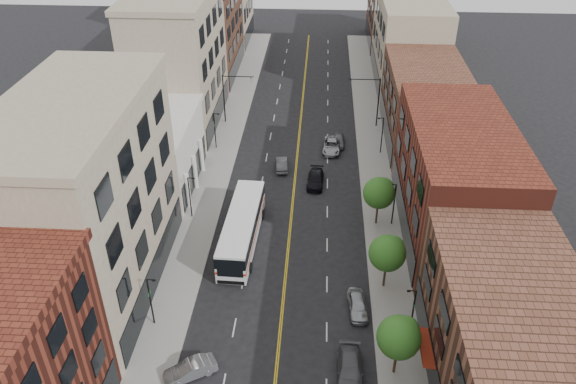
% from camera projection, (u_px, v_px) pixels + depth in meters
% --- Properties ---
extents(sidewalk_left, '(4.00, 110.00, 0.15)m').
position_uv_depth(sidewalk_left, '(218.00, 167.00, 71.43)').
color(sidewalk_left, gray).
rests_on(sidewalk_left, ground).
extents(sidewalk_right, '(4.00, 110.00, 0.15)m').
position_uv_depth(sidewalk_right, '(375.00, 172.00, 70.40)').
color(sidewalk_right, gray).
rests_on(sidewalk_right, ground).
extents(bldg_l_tanoffice, '(10.00, 22.00, 18.00)m').
position_uv_depth(bldg_l_tanoffice, '(88.00, 204.00, 48.52)').
color(bldg_l_tanoffice, gray).
rests_on(bldg_l_tanoffice, ground).
extents(bldg_l_white, '(10.00, 14.00, 8.00)m').
position_uv_depth(bldg_l_white, '(151.00, 154.00, 66.30)').
color(bldg_l_white, silver).
rests_on(bldg_l_white, ground).
extents(bldg_l_far_a, '(10.00, 20.00, 18.00)m').
position_uv_depth(bldg_l_far_a, '(179.00, 63.00, 77.80)').
color(bldg_l_far_a, gray).
rests_on(bldg_l_far_a, ground).
extents(bldg_l_far_b, '(10.00, 20.00, 15.00)m').
position_uv_depth(bldg_l_far_b, '(206.00, 30.00, 95.35)').
color(bldg_l_far_b, brown).
rests_on(bldg_l_far_b, ground).
extents(bldg_r_near, '(10.00, 26.00, 10.00)m').
position_uv_depth(bldg_r_near, '(521.00, 378.00, 38.07)').
color(bldg_r_near, brown).
rests_on(bldg_r_near, ground).
extents(bldg_r_mid, '(10.00, 22.00, 12.00)m').
position_uv_depth(bldg_r_mid, '(456.00, 180.00, 57.61)').
color(bldg_r_mid, '#592117').
rests_on(bldg_r_mid, ground).
extents(bldg_r_far_a, '(10.00, 20.00, 10.00)m').
position_uv_depth(bldg_r_far_a, '(425.00, 104.00, 75.72)').
color(bldg_r_far_a, brown).
rests_on(bldg_r_far_a, ground).
extents(bldg_r_far_b, '(10.00, 22.00, 14.00)m').
position_uv_depth(bldg_r_far_b, '(409.00, 40.00, 92.20)').
color(bldg_r_far_b, gray).
rests_on(bldg_r_far_b, ground).
extents(bldg_r_far_c, '(10.00, 18.00, 11.00)m').
position_uv_depth(bldg_r_far_c, '(396.00, 15.00, 109.76)').
color(bldg_r_far_c, brown).
rests_on(bldg_r_far_c, ground).
extents(tree_r_1, '(3.40, 3.40, 5.59)m').
position_uv_depth(tree_r_1, '(400.00, 336.00, 42.34)').
color(tree_r_1, black).
rests_on(tree_r_1, sidewalk_right).
extents(tree_r_2, '(3.40, 3.40, 5.59)m').
position_uv_depth(tree_r_2, '(388.00, 252.00, 50.71)').
color(tree_r_2, black).
rests_on(tree_r_2, sidewalk_right).
extents(tree_r_3, '(3.40, 3.40, 5.59)m').
position_uv_depth(tree_r_3, '(380.00, 192.00, 59.08)').
color(tree_r_3, black).
rests_on(tree_r_3, sidewalk_right).
extents(lamp_l_1, '(0.81, 0.55, 5.05)m').
position_uv_depth(lamp_l_1, '(151.00, 299.00, 47.31)').
color(lamp_l_1, black).
rests_on(lamp_l_1, sidewalk_left).
extents(lamp_l_2, '(0.81, 0.55, 5.05)m').
position_uv_depth(lamp_l_2, '(190.00, 195.00, 60.70)').
color(lamp_l_2, black).
rests_on(lamp_l_2, sidewalk_left).
extents(lamp_l_3, '(0.81, 0.55, 5.05)m').
position_uv_depth(lamp_l_3, '(215.00, 129.00, 74.08)').
color(lamp_l_3, black).
rests_on(lamp_l_3, sidewalk_left).
extents(lamp_r_1, '(0.81, 0.55, 5.05)m').
position_uv_depth(lamp_r_1, '(412.00, 310.00, 46.18)').
color(lamp_r_1, black).
rests_on(lamp_r_1, sidewalk_right).
extents(lamp_r_2, '(0.81, 0.55, 5.05)m').
position_uv_depth(lamp_r_2, '(394.00, 202.00, 59.57)').
color(lamp_r_2, black).
rests_on(lamp_r_2, sidewalk_right).
extents(lamp_r_3, '(0.81, 0.55, 5.05)m').
position_uv_depth(lamp_r_3, '(382.00, 133.00, 72.96)').
color(lamp_r_3, black).
rests_on(lamp_r_3, sidewalk_right).
extents(signal_mast_left, '(4.49, 0.18, 7.20)m').
position_uv_depth(signal_mast_left, '(229.00, 93.00, 79.83)').
color(signal_mast_left, black).
rests_on(signal_mast_left, sidewalk_left).
extents(signal_mast_right, '(4.49, 0.18, 7.20)m').
position_uv_depth(signal_mast_right, '(374.00, 97.00, 78.77)').
color(signal_mast_right, black).
rests_on(signal_mast_right, sidewalk_right).
extents(city_bus, '(3.61, 13.59, 3.47)m').
position_uv_depth(city_bus, '(242.00, 227.00, 57.42)').
color(city_bus, silver).
rests_on(city_bus, ground).
extents(car_angle_b, '(4.32, 3.32, 1.37)m').
position_uv_depth(car_angle_b, '(190.00, 370.00, 43.96)').
color(car_angle_b, '#B8BCC0').
rests_on(car_angle_b, ground).
extents(car_parked_mid, '(2.14, 5.09, 1.47)m').
position_uv_depth(car_parked_mid, '(350.00, 370.00, 43.83)').
color(car_parked_mid, '#49494E').
rests_on(car_parked_mid, ground).
extents(car_parked_far, '(2.02, 4.26, 1.41)m').
position_uv_depth(car_parked_far, '(358.00, 305.00, 49.88)').
color(car_parked_far, '#989B9F').
rests_on(car_parked_far, ground).
extents(car_lane_behind, '(1.73, 4.02, 1.29)m').
position_uv_depth(car_lane_behind, '(282.00, 164.00, 70.84)').
color(car_lane_behind, '#48474B').
rests_on(car_lane_behind, ground).
extents(car_lane_a, '(2.16, 4.81, 1.37)m').
position_uv_depth(car_lane_a, '(316.00, 179.00, 67.73)').
color(car_lane_a, black).
rests_on(car_lane_a, ground).
extents(car_lane_b, '(2.62, 5.18, 1.40)m').
position_uv_depth(car_lane_b, '(332.00, 146.00, 74.89)').
color(car_lane_b, '#94959A').
rests_on(car_lane_b, ground).
extents(car_lane_c, '(1.55, 3.78, 1.28)m').
position_uv_depth(car_lane_c, '(339.00, 141.00, 76.18)').
color(car_lane_c, '#54555A').
rests_on(car_lane_c, ground).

